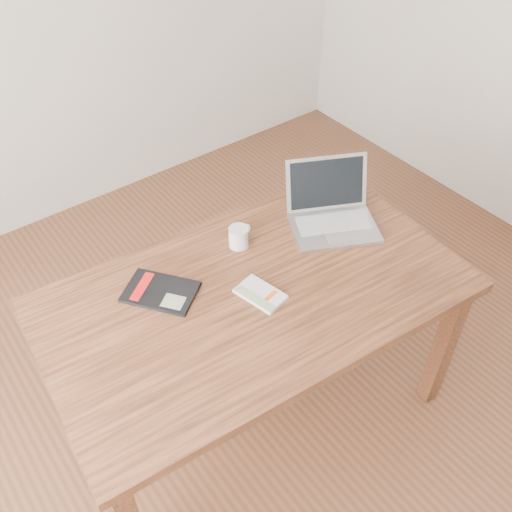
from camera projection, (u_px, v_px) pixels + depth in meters
room at (270, 178)px, 1.52m from camera, size 4.04×4.04×2.70m
desk at (255, 308)px, 2.11m from camera, size 1.58×0.99×0.75m
white_guidebook at (260, 294)px, 2.03m from camera, size 0.14×0.19×0.02m
black_guidebook at (160, 292)px, 2.04m from camera, size 0.28×0.30×0.01m
laptop at (332, 212)px, 2.30m from camera, size 0.44×0.43×0.23m
coffee_mug at (239, 236)px, 2.20m from camera, size 0.11×0.08×0.08m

